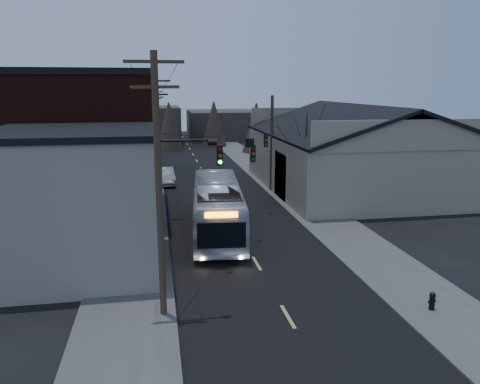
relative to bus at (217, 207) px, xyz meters
name	(u,v)px	position (x,y,z in m)	size (l,w,h in m)	color
ground	(303,342)	(1.33, -13.79, -1.73)	(160.00, 160.00, 0.00)	black
road_surface	(209,182)	(1.33, 16.21, -1.72)	(9.00, 110.00, 0.02)	black
sidewalk_left	(142,184)	(-5.17, 16.21, -1.67)	(4.00, 110.00, 0.12)	#474744
sidewalk_right	(273,180)	(7.83, 16.21, -1.67)	(4.00, 110.00, 0.12)	#474744
building_clapboard	(79,203)	(-7.67, -4.79, 1.77)	(8.00, 8.00, 7.00)	gray
building_brick	(86,147)	(-8.67, 6.21, 3.27)	(10.00, 12.00, 10.00)	black
building_left_far	(113,142)	(-8.17, 22.21, 1.77)	(9.00, 14.00, 7.00)	#2D2924
warehouse	(356,159)	(14.33, 11.21, 0.97)	(16.16, 20.60, 7.73)	gray
building_far_left	(149,125)	(-4.67, 51.21, 1.27)	(10.00, 12.00, 6.00)	#2D2924
building_far_right	(222,125)	(8.33, 56.21, 0.77)	(12.00, 14.00, 5.00)	#2D2924
bare_tree	(305,160)	(7.83, 6.21, 1.87)	(0.40, 0.40, 7.20)	black
utility_lines	(179,139)	(-1.78, 10.35, 3.23)	(11.24, 45.28, 10.50)	#382B1E
bus	(217,207)	(0.00, 0.00, 0.00)	(2.90, 12.40, 3.45)	silver
parked_car	(165,176)	(-2.97, 16.13, -0.93)	(1.68, 4.81, 1.59)	#929599
fire_hydrant	(432,300)	(7.37, -12.43, -1.20)	(0.37, 0.26, 0.76)	black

